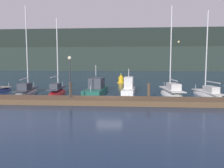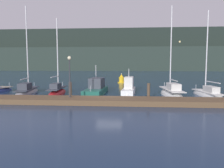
# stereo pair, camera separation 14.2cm
# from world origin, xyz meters

# --- Properties ---
(ground_plane) EXTENTS (400.00, 400.00, 0.00)m
(ground_plane) POSITION_xyz_m (0.00, 0.00, 0.00)
(ground_plane) COLOR #192D4C
(dock) EXTENTS (43.97, 2.80, 0.45)m
(dock) POSITION_xyz_m (0.00, -1.94, 0.23)
(dock) COLOR brown
(dock) RESTS_ON ground
(mooring_pile_2) EXTENTS (0.28, 0.28, 1.71)m
(mooring_pile_2) POSITION_xyz_m (-3.75, -0.29, 0.86)
(mooring_pile_2) COLOR #4C3D2D
(mooring_pile_2) RESTS_ON ground
(mooring_pile_3) EXTENTS (0.28, 0.28, 1.65)m
(mooring_pile_3) POSITION_xyz_m (3.75, -0.29, 0.82)
(mooring_pile_3) COLOR #4C3D2D
(mooring_pile_3) RESTS_ON ground
(sailboat_berth_3) EXTENTS (2.88, 7.08, 10.91)m
(sailboat_berth_3) POSITION_xyz_m (-10.31, 4.23, 0.16)
(sailboat_berth_3) COLOR gray
(sailboat_berth_3) RESTS_ON ground
(sailboat_berth_4) EXTENTS (1.82, 5.72, 9.22)m
(sailboat_berth_4) POSITION_xyz_m (-6.32, 3.40, 0.16)
(sailboat_berth_4) COLOR red
(sailboat_berth_4) RESTS_ON ground
(motorboat_berth_5) EXTENTS (2.50, 6.45, 3.76)m
(motorboat_berth_5) POSITION_xyz_m (-1.94, 4.23, 0.33)
(motorboat_berth_5) COLOR #195647
(motorboat_berth_5) RESTS_ON ground
(motorboat_berth_6) EXTENTS (1.84, 5.08, 3.40)m
(motorboat_berth_6) POSITION_xyz_m (1.87, 4.84, 0.33)
(motorboat_berth_6) COLOR white
(motorboat_berth_6) RESTS_ON ground
(sailboat_berth_7) EXTENTS (2.24, 7.04, 10.34)m
(sailboat_berth_7) POSITION_xyz_m (6.52, 3.12, 0.16)
(sailboat_berth_7) COLOR white
(sailboat_berth_7) RESTS_ON ground
(sailboat_berth_8) EXTENTS (2.24, 6.40, 9.79)m
(sailboat_berth_8) POSITION_xyz_m (10.32, 3.04, 0.13)
(sailboat_berth_8) COLOR white
(sailboat_berth_8) RESTS_ON ground
(channel_buoy) EXTENTS (1.36, 1.36, 1.72)m
(channel_buoy) POSITION_xyz_m (0.51, 18.45, 0.62)
(channel_buoy) COLOR gold
(channel_buoy) RESTS_ON ground
(dock_lamppost) EXTENTS (0.32, 0.32, 3.70)m
(dock_lamppost) POSITION_xyz_m (-3.43, -1.57, 2.95)
(dock_lamppost) COLOR #2D2D33
(dock_lamppost) RESTS_ON dock
(hillside_backdrop) EXTENTS (240.00, 23.00, 21.04)m
(hillside_backdrop) POSITION_xyz_m (-3.44, 94.82, 9.70)
(hillside_backdrop) COLOR #1E2823
(hillside_backdrop) RESTS_ON ground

